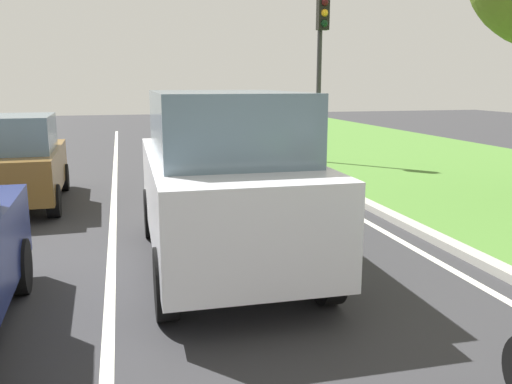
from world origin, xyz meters
TOP-DOWN VIEW (x-y plane):
  - ground_plane at (0.00, 14.00)m, footprint 60.00×60.00m
  - lane_line_center at (-0.70, 14.00)m, footprint 0.12×32.00m
  - lane_line_right_edge at (3.60, 14.00)m, footprint 0.12×32.00m
  - grass_verge_right at (8.50, 14.00)m, footprint 9.00×48.00m
  - curb_right at (4.10, 14.00)m, footprint 0.24×48.00m
  - car_suv_ahead at (0.77, 9.36)m, footprint 2.01×4.52m
  - car_hatchback_far at (-2.51, 13.79)m, footprint 1.82×3.75m
  - traffic_light_near_right at (5.19, 17.48)m, footprint 0.32×0.50m

SIDE VIEW (x-z plane):
  - ground_plane at x=0.00m, z-range 0.00..0.00m
  - lane_line_center at x=-0.70m, z-range 0.00..0.01m
  - lane_line_right_edge at x=3.60m, z-range 0.00..0.01m
  - grass_verge_right at x=8.50m, z-range 0.00..0.06m
  - curb_right at x=4.10m, z-range 0.00..0.12m
  - car_hatchback_far at x=-2.51m, z-range -0.01..1.77m
  - car_suv_ahead at x=0.77m, z-range 0.03..2.31m
  - traffic_light_near_right at x=5.19m, z-range 0.90..5.81m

